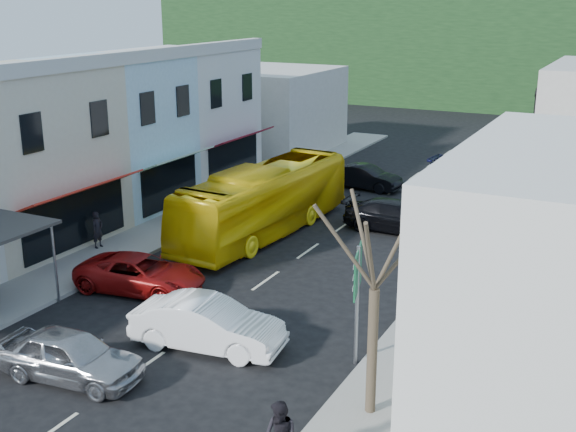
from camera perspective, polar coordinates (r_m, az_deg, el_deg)
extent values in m
plane|color=black|center=(26.21, -5.99, -8.03)|extent=(120.00, 120.00, 0.00)
cube|color=gray|center=(37.88, -7.41, -0.01)|extent=(3.00, 52.00, 0.15)
cube|color=gray|center=(32.28, 15.29, -3.52)|extent=(3.00, 52.00, 0.15)
cube|color=beige|center=(35.02, -20.98, 4.24)|extent=(7.00, 8.00, 8.00)
cube|color=#AC2013|center=(32.37, -15.88, 2.02)|extent=(1.30, 6.80, 0.08)
cube|color=#A1C3D0|center=(39.94, -13.61, 6.33)|extent=(7.00, 6.00, 8.00)
cube|color=#195926|center=(37.64, -8.72, 4.51)|extent=(1.30, 5.10, 0.08)
cube|color=silver|center=(45.01, -8.26, 7.78)|extent=(7.00, 7.00, 8.00)
cube|color=#5D0B15|center=(42.98, -3.69, 6.21)|extent=(1.30, 5.95, 0.08)
cube|color=#B7B2A8|center=(53.75, -1.31, 8.34)|extent=(8.00, 10.00, 6.00)
cube|color=black|center=(85.02, 18.42, 12.71)|extent=(80.00, 24.00, 12.00)
cube|color=black|center=(92.30, 14.19, 15.81)|extent=(40.00, 16.00, 8.00)
imported|color=yellow|center=(34.60, -1.92, 1.03)|extent=(3.18, 11.73, 3.10)
imported|color=#A7A8AC|center=(22.88, -16.81, -10.67)|extent=(4.55, 2.21, 1.40)
imported|color=white|center=(23.88, -6.36, -8.79)|extent=(4.59, 2.33, 1.40)
imported|color=maroon|center=(28.70, -11.56, -4.51)|extent=(4.81, 2.51, 1.40)
imported|color=black|center=(35.60, 8.57, -0.12)|extent=(4.53, 1.91, 1.40)
imported|color=black|center=(43.31, 6.13, 3.05)|extent=(4.55, 2.20, 1.40)
imported|color=black|center=(45.26, 14.40, 3.21)|extent=(4.68, 2.35, 1.40)
imported|color=black|center=(33.56, -14.81, -1.03)|extent=(0.40, 0.60, 1.70)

